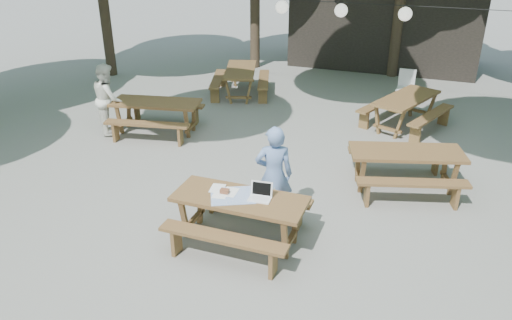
{
  "coord_description": "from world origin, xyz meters",
  "views": [
    {
      "loc": [
        2.34,
        -7.17,
        4.44
      ],
      "look_at": [
        -0.13,
        -0.51,
        1.05
      ],
      "focal_mm": 35.0,
      "sensor_mm": 36.0,
      "label": 1
    }
  ],
  "objects": [
    {
      "name": "ground",
      "position": [
        0.0,
        0.0,
        0.0
      ],
      "size": [
        80.0,
        80.0,
        0.0
      ],
      "primitive_type": "plane",
      "color": "slate",
      "rests_on": "ground"
    },
    {
      "name": "pavilion",
      "position": [
        0.5,
        10.5,
        1.4
      ],
      "size": [
        6.0,
        3.0,
        2.8
      ],
      "primitive_type": "cube",
      "color": "black",
      "rests_on": "ground"
    },
    {
      "name": "main_picnic_table",
      "position": [
        -0.13,
        -1.21,
        0.39
      ],
      "size": [
        2.0,
        1.58,
        0.75
      ],
      "color": "brown",
      "rests_on": "ground"
    },
    {
      "name": "picnic_table_nw",
      "position": [
        -3.58,
        2.21,
        0.39
      ],
      "size": [
        2.17,
        1.92,
        0.75
      ],
      "rotation": [
        0.0,
        0.0,
        0.2
      ],
      "color": "brown",
      "rests_on": "ground"
    },
    {
      "name": "picnic_table_ne",
      "position": [
        2.06,
        1.38,
        0.39
      ],
      "size": [
        2.27,
        2.06,
        0.75
      ],
      "rotation": [
        0.0,
        0.0,
        0.29
      ],
      "color": "brown",
      "rests_on": "ground"
    },
    {
      "name": "picnic_table_far_w",
      "position": [
        -2.82,
        5.5,
        0.39
      ],
      "size": [
        2.09,
        2.29,
        0.75
      ],
      "rotation": [
        0.0,
        0.0,
        1.88
      ],
      "color": "brown",
      "rests_on": "ground"
    },
    {
      "name": "picnic_table_far_e",
      "position": [
        1.78,
        4.55,
        0.39
      ],
      "size": [
        2.17,
        2.35,
        0.75
      ],
      "rotation": [
        0.0,
        0.0,
        1.19
      ],
      "color": "brown",
      "rests_on": "ground"
    },
    {
      "name": "woman",
      "position": [
        0.17,
        -0.48,
        0.82
      ],
      "size": [
        0.7,
        0.58,
        1.65
      ],
      "primitive_type": "imported",
      "rotation": [
        0.0,
        0.0,
        3.51
      ],
      "color": "#6785BB",
      "rests_on": "ground"
    },
    {
      "name": "second_person",
      "position": [
        -4.61,
        1.85,
        0.81
      ],
      "size": [
        0.97,
        1.0,
        1.62
      ],
      "primitive_type": "imported",
      "rotation": [
        0.0,
        0.0,
        2.24
      ],
      "color": "white",
      "rests_on": "ground"
    },
    {
      "name": "plastic_chair",
      "position": [
        1.61,
        6.34,
        0.26
      ],
      "size": [
        0.45,
        0.45,
        0.9
      ],
      "rotation": [
        0.0,
        0.0,
        -0.03
      ],
      "color": "silver",
      "rests_on": "ground"
    },
    {
      "name": "laptop",
      "position": [
        0.17,
        -1.12,
        0.81
      ],
      "size": [
        0.35,
        0.29,
        0.24
      ],
      "rotation": [
        0.0,
        0.0,
        0.08
      ],
      "color": "white",
      "rests_on": "main_picnic_table"
    },
    {
      "name": "tabletop_clutter",
      "position": [
        -0.28,
        -1.2,
        0.76
      ],
      "size": [
        0.84,
        0.78,
        0.08
      ],
      "color": "#3461B3",
      "rests_on": "main_picnic_table"
    },
    {
      "name": "paper_lanterns",
      "position": [
        -0.19,
        6.0,
        2.4
      ],
      "size": [
        9.0,
        0.34,
        0.38
      ],
      "color": "black",
      "rests_on": "ground"
    }
  ]
}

